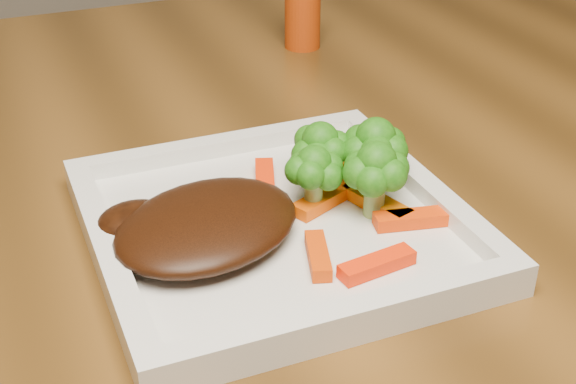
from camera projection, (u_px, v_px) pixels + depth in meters
name	position (u px, v px, depth m)	size (l,w,h in m)	color
plate	(276.00, 230.00, 0.60)	(0.27, 0.27, 0.01)	white
steak	(207.00, 225.00, 0.57)	(0.14, 0.11, 0.03)	black
broccoli_0	(320.00, 150.00, 0.63)	(0.05, 0.05, 0.07)	#317012
broccoli_1	(375.00, 156.00, 0.63)	(0.06, 0.06, 0.06)	#306B11
broccoli_2	(375.00, 181.00, 0.60)	(0.06, 0.06, 0.06)	#106210
broccoli_3	(314.00, 174.00, 0.60)	(0.05, 0.05, 0.06)	#137415
carrot_0	(377.00, 264.00, 0.55)	(0.06, 0.02, 0.01)	#FF2A04
carrot_1	(413.00, 219.00, 0.60)	(0.06, 0.02, 0.01)	#EC3903
carrot_2	(318.00, 255.00, 0.56)	(0.05, 0.01, 0.01)	#DB3B03
carrot_3	(377.00, 168.00, 0.67)	(0.05, 0.01, 0.01)	#FF4604
carrot_4	(265.00, 179.00, 0.65)	(0.06, 0.01, 0.01)	#F82C04
carrot_5	(377.00, 203.00, 0.62)	(0.06, 0.02, 0.01)	#FC6B04
carrot_6	(325.00, 199.00, 0.62)	(0.06, 0.02, 0.01)	#FE5404
spice_shaker	(303.00, 10.00, 0.95)	(0.04, 0.04, 0.09)	#AE3509
carrot_7	(363.00, 162.00, 0.67)	(0.06, 0.02, 0.01)	#FF6304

